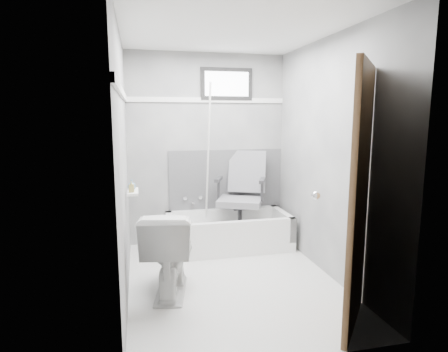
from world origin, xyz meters
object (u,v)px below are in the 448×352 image
object	(u,v)px
toilet	(169,251)
soap_bottle_b	(132,185)
door	(417,207)
soap_bottle_a	(131,187)
office_chair	(240,195)
bathtub	(228,231)

from	to	relation	value
toilet	soap_bottle_b	size ratio (longest dim) A/B	7.67
door	soap_bottle_a	size ratio (longest dim) A/B	19.00
office_chair	bathtub	bearing A→B (deg)	-141.84
bathtub	office_chair	xyz separation A→B (m)	(0.16, 0.04, 0.44)
bathtub	door	world-z (taller)	door
bathtub	soap_bottle_a	xyz separation A→B (m)	(-1.13, -0.79, 0.76)
bathtub	office_chair	size ratio (longest dim) A/B	1.40
office_chair	door	bearing A→B (deg)	-51.05
office_chair	soap_bottle_a	bearing A→B (deg)	-123.90
bathtub	soap_bottle_a	distance (m)	1.57
bathtub	soap_bottle_a	world-z (taller)	soap_bottle_a
toilet	soap_bottle_a	world-z (taller)	soap_bottle_a
bathtub	door	size ratio (longest dim) A/B	0.75
office_chair	toilet	bearing A→B (deg)	-108.80
toilet	door	size ratio (longest dim) A/B	0.40
office_chair	door	distance (m)	2.36
soap_bottle_b	door	bearing A→B (deg)	-39.11
toilet	soap_bottle_a	size ratio (longest dim) A/B	7.59
bathtub	soap_bottle_b	size ratio (longest dim) A/B	14.41
soap_bottle_b	office_chair	bearing A→B (deg)	28.19
door	soap_bottle_a	distance (m)	2.39
bathtub	soap_bottle_b	distance (m)	1.50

